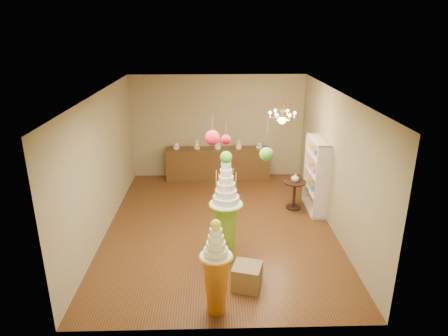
{
  "coord_description": "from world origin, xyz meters",
  "views": [
    {
      "loc": [
        -0.13,
        -8.08,
        4.32
      ],
      "look_at": [
        0.1,
        0.0,
        1.4
      ],
      "focal_mm": 32.0,
      "sensor_mm": 36.0,
      "label": 1
    }
  ],
  "objects_px": {
    "sideboard": "(218,163)",
    "round_table": "(294,191)",
    "pedestal_orange": "(216,276)",
    "pedestal_green": "(226,219)"
  },
  "relations": [
    {
      "from": "round_table",
      "to": "pedestal_orange",
      "type": "bearing_deg",
      "value": -117.63
    },
    {
      "from": "pedestal_green",
      "to": "round_table",
      "type": "relative_size",
      "value": 3.11
    },
    {
      "from": "sideboard",
      "to": "round_table",
      "type": "distance_m",
      "value": 2.79
    },
    {
      "from": "pedestal_orange",
      "to": "round_table",
      "type": "distance_m",
      "value": 4.22
    },
    {
      "from": "sideboard",
      "to": "round_table",
      "type": "height_order",
      "value": "sideboard"
    },
    {
      "from": "pedestal_green",
      "to": "pedestal_orange",
      "type": "distance_m",
      "value": 1.5
    },
    {
      "from": "pedestal_green",
      "to": "sideboard",
      "type": "relative_size",
      "value": 0.73
    },
    {
      "from": "pedestal_orange",
      "to": "sideboard",
      "type": "height_order",
      "value": "pedestal_orange"
    },
    {
      "from": "sideboard",
      "to": "round_table",
      "type": "bearing_deg",
      "value": -48.36
    },
    {
      "from": "pedestal_green",
      "to": "sideboard",
      "type": "height_order",
      "value": "pedestal_green"
    }
  ]
}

